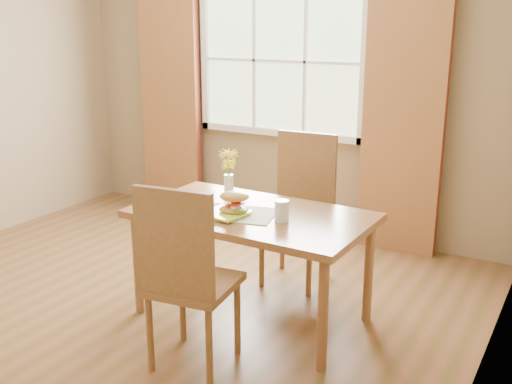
{
  "coord_description": "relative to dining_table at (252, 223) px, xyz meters",
  "views": [
    {
      "loc": [
        2.49,
        -2.85,
        1.85
      ],
      "look_at": [
        0.77,
        0.12,
        0.86
      ],
      "focal_mm": 42.0,
      "sensor_mm": 36.0,
      "label": 1
    }
  ],
  "objects": [
    {
      "name": "curtain_right",
      "position": [
        0.44,
        1.61,
        0.47
      ],
      "size": [
        0.65,
        0.08,
        2.2
      ],
      "primitive_type": "cube",
      "color": "maroon",
      "rests_on": "room"
    },
    {
      "name": "water_glass",
      "position": [
        0.24,
        -0.07,
        0.13
      ],
      "size": [
        0.09,
        0.09,
        0.13
      ],
      "color": "silver",
      "rests_on": "dining_table"
    },
    {
      "name": "flower_vase",
      "position": [
        -0.28,
        0.19,
        0.27
      ],
      "size": [
        0.13,
        0.13,
        0.33
      ],
      "color": "silver",
      "rests_on": "dining_table"
    },
    {
      "name": "room",
      "position": [
        -0.71,
        -0.17,
        0.72
      ],
      "size": [
        4.24,
        3.84,
        2.74
      ],
      "color": "brown",
      "rests_on": "ground"
    },
    {
      "name": "chair_far",
      "position": [
        -0.01,
        0.71,
        -0.05
      ],
      "size": [
        0.47,
        0.47,
        1.08
      ],
      "rotation": [
        0.0,
        0.0,
        0.06
      ],
      "color": "brown",
      "rests_on": "room"
    },
    {
      "name": "dining_table",
      "position": [
        0.0,
        0.0,
        0.0
      ],
      "size": [
        1.47,
        0.85,
        0.71
      ],
      "rotation": [
        0.0,
        0.0,
        -0.02
      ],
      "color": "brown",
      "rests_on": "room"
    },
    {
      "name": "croissant_sandwich",
      "position": [
        -0.05,
        -0.13,
        0.16
      ],
      "size": [
        0.22,
        0.18,
        0.14
      ],
      "rotation": [
        0.0,
        0.0,
        0.37
      ],
      "color": "gold",
      "rests_on": "plate"
    },
    {
      "name": "window",
      "position": [
        -0.71,
        1.7,
        0.87
      ],
      "size": [
        1.62,
        0.06,
        1.32
      ],
      "color": "#A9C192",
      "rests_on": "room"
    },
    {
      "name": "placemat",
      "position": [
        -0.05,
        -0.08,
        0.08
      ],
      "size": [
        0.52,
        0.43,
        0.01
      ],
      "primitive_type": "cube",
      "rotation": [
        0.0,
        0.0,
        0.24
      ],
      "color": "beige",
      "rests_on": "dining_table"
    },
    {
      "name": "curtain_left",
      "position": [
        -1.86,
        1.61,
        0.47
      ],
      "size": [
        0.65,
        0.08,
        2.2
      ],
      "primitive_type": "cube",
      "color": "maroon",
      "rests_on": "room"
    },
    {
      "name": "chair_near",
      "position": [
        0.01,
        -0.71,
        -0.06
      ],
      "size": [
        0.49,
        0.49,
        1.06
      ],
      "rotation": [
        0.0,
        0.0,
        0.13
      ],
      "color": "brown",
      "rests_on": "room"
    },
    {
      "name": "plate",
      "position": [
        -0.09,
        -0.15,
        0.09
      ],
      "size": [
        0.27,
        0.27,
        0.01
      ],
      "primitive_type": "cube",
      "rotation": [
        0.0,
        0.0,
        -0.12
      ],
      "color": "#C1E038",
      "rests_on": "placemat"
    }
  ]
}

